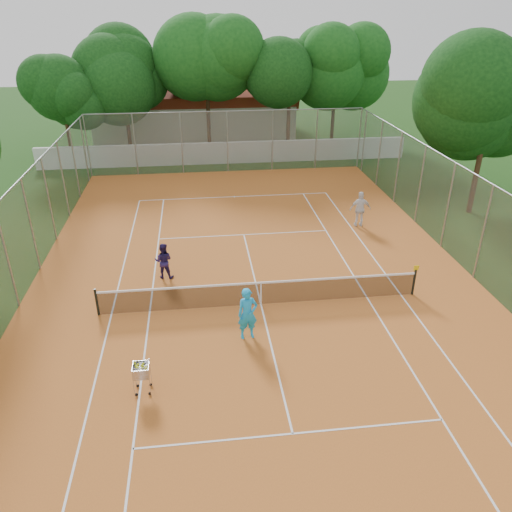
{
  "coord_description": "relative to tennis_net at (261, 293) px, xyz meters",
  "views": [
    {
      "loc": [
        -2.12,
        -15.79,
        10.06
      ],
      "look_at": [
        0.0,
        1.5,
        1.3
      ],
      "focal_mm": 35.0,
      "sensor_mm": 36.0,
      "label": 1
    }
  ],
  "objects": [
    {
      "name": "player_far_right",
      "position": [
        5.93,
        6.8,
        0.42
      ],
      "size": [
        1.09,
        0.52,
        1.81
      ],
      "primitive_type": "imported",
      "rotation": [
        0.0,
        0.0,
        3.07
      ],
      "color": "silver",
      "rests_on": "court_pad"
    },
    {
      "name": "tennis_net",
      "position": [
        0.0,
        0.0,
        0.0
      ],
      "size": [
        11.88,
        0.1,
        0.98
      ],
      "primitive_type": "cube",
      "color": "black",
      "rests_on": "court_pad"
    },
    {
      "name": "tropical_trees",
      "position": [
        0.0,
        22.0,
        4.49
      ],
      "size": [
        29.0,
        19.0,
        10.0
      ],
      "primitive_type": "cube",
      "color": "#0D350F",
      "rests_on": "ground"
    },
    {
      "name": "ground",
      "position": [
        0.0,
        0.0,
        -0.51
      ],
      "size": [
        120.0,
        120.0,
        0.0
      ],
      "primitive_type": "plane",
      "color": "#15370F",
      "rests_on": "ground"
    },
    {
      "name": "player_near",
      "position": [
        -0.71,
        -1.98,
        0.43
      ],
      "size": [
        0.73,
        0.53,
        1.84
      ],
      "primitive_type": "imported",
      "rotation": [
        0.0,
        0.0,
        0.14
      ],
      "color": "#1BA3E7",
      "rests_on": "court_pad"
    },
    {
      "name": "player_far_left",
      "position": [
        -3.66,
        2.55,
        0.27
      ],
      "size": [
        0.83,
        0.69,
        1.52
      ],
      "primitive_type": "imported",
      "rotation": [
        0.0,
        0.0,
        2.97
      ],
      "color": "#25194C",
      "rests_on": "court_pad"
    },
    {
      "name": "perimeter_fence",
      "position": [
        0.0,
        0.0,
        1.49
      ],
      "size": [
        18.0,
        34.0,
        4.0
      ],
      "primitive_type": "cube",
      "color": "slate",
      "rests_on": "ground"
    },
    {
      "name": "ball_hopper",
      "position": [
        -4.0,
        -4.27,
        0.02
      ],
      "size": [
        0.56,
        0.56,
        1.03
      ],
      "primitive_type": "cube",
      "rotation": [
        0.0,
        0.0,
        0.14
      ],
      "color": "#B4B4BB",
      "rests_on": "court_pad"
    },
    {
      "name": "clubhouse",
      "position": [
        -2.0,
        29.0,
        1.69
      ],
      "size": [
        16.4,
        9.0,
        4.4
      ],
      "primitive_type": "cube",
      "color": "beige",
      "rests_on": "ground"
    },
    {
      "name": "court_pad",
      "position": [
        0.0,
        0.0,
        -0.5
      ],
      "size": [
        18.0,
        34.0,
        0.02
      ],
      "primitive_type": "cube",
      "color": "#BC6424",
      "rests_on": "ground"
    },
    {
      "name": "boundary_wall",
      "position": [
        0.0,
        19.0,
        0.24
      ],
      "size": [
        26.0,
        0.3,
        1.5
      ],
      "primitive_type": "cube",
      "color": "white",
      "rests_on": "ground"
    },
    {
      "name": "court_lines",
      "position": [
        0.0,
        0.0,
        -0.49
      ],
      "size": [
        10.98,
        23.78,
        0.01
      ],
      "primitive_type": "cube",
      "color": "white",
      "rests_on": "court_pad"
    }
  ]
}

